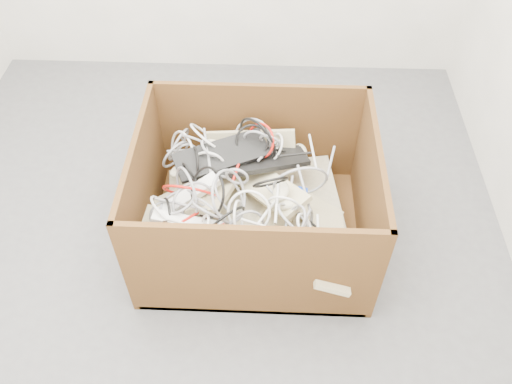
{
  "coord_description": "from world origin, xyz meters",
  "views": [
    {
      "loc": [
        0.32,
        -1.57,
        2.1
      ],
      "look_at": [
        0.26,
        0.05,
        0.3
      ],
      "focal_mm": 36.86,
      "sensor_mm": 36.0,
      "label": 1
    }
  ],
  "objects_px": {
    "power_strip_right": "(189,224)",
    "vga_plug": "(302,192)",
    "cardboard_box": "(253,214)",
    "power_strip_left": "(187,197)"
  },
  "relations": [
    {
      "from": "cardboard_box",
      "to": "vga_plug",
      "type": "distance_m",
      "value": 0.3
    },
    {
      "from": "power_strip_right",
      "to": "vga_plug",
      "type": "xyz_separation_m",
      "value": [
        0.49,
        0.2,
        0.01
      ]
    },
    {
      "from": "power_strip_left",
      "to": "vga_plug",
      "type": "relative_size",
      "value": 7.06
    },
    {
      "from": "cardboard_box",
      "to": "vga_plug",
      "type": "bearing_deg",
      "value": -6.3
    },
    {
      "from": "cardboard_box",
      "to": "power_strip_right",
      "type": "distance_m",
      "value": 0.39
    },
    {
      "from": "power_strip_right",
      "to": "power_strip_left",
      "type": "bearing_deg",
      "value": 103.02
    },
    {
      "from": "power_strip_left",
      "to": "vga_plug",
      "type": "bearing_deg",
      "value": -28.63
    },
    {
      "from": "vga_plug",
      "to": "cardboard_box",
      "type": "bearing_deg",
      "value": -179.54
    },
    {
      "from": "cardboard_box",
      "to": "power_strip_right",
      "type": "height_order",
      "value": "cardboard_box"
    },
    {
      "from": "power_strip_right",
      "to": "cardboard_box",
      "type": "bearing_deg",
      "value": 43.71
    }
  ]
}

